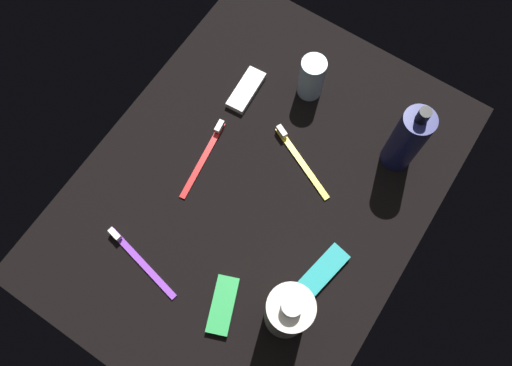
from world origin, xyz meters
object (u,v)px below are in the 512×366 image
Objects in this scene: deodorant_stick at (312,78)px; snack_bar_green at (223,305)px; lotion_bottle at (407,140)px; snack_bar_teal at (324,270)px; bodywash_bottle at (288,312)px; toothbrush_yellow at (299,158)px; toothbrush_purple at (138,259)px; toothbrush_red at (205,154)px; snack_bar_white at (246,90)px.

deodorant_stick is 1.00× the size of snack_bar_green.
lotion_bottle is 28.81cm from snack_bar_teal.
bodywash_bottle is 32.23cm from toothbrush_yellow.
lotion_bottle reaches higher than snack_bar_teal.
toothbrush_purple is at bearing 170.55° from deodorant_stick.
deodorant_stick is 47.98cm from snack_bar_green.
lotion_bottle is at bearing -55.71° from toothbrush_yellow.
toothbrush_purple is (-24.21, -1.68, 0.00)cm from toothbrush_red.
deodorant_stick is at bearing 25.93° from bodywash_bottle.
snack_bar_green is (-46.71, -10.05, -4.44)cm from deodorant_stick.
deodorant_stick is 0.58× the size of toothbrush_purple.
toothbrush_yellow reaches higher than snack_bar_white.
bodywash_bottle reaches higher than lotion_bottle.
toothbrush_yellow is at bearing -58.96° from toothbrush_red.
toothbrush_yellow is 1.62× the size of snack_bar_white.
bodywash_bottle is at bearing -120.75° from toothbrush_red.
snack_bar_teal is 1.00× the size of snack_bar_white.
snack_bar_white is (34.63, 31.49, -8.31)cm from bodywash_bottle.
toothbrush_red is (-20.66, 32.19, -8.04)cm from lotion_bottle.
deodorant_stick reaches higher than toothbrush_yellow.
toothbrush_purple is 18.19cm from snack_bar_green.
snack_bar_white is at bearing 65.27° from snack_bar_teal.
snack_bar_green is 1.00× the size of snack_bar_white.
toothbrush_yellow is at bearing 54.11° from snack_bar_teal.
snack_bar_green is at bearing 163.96° from lotion_bottle.
lotion_bottle is at bearing -87.38° from snack_bar_white.
snack_bar_green is (1.71, -18.11, 0.14)cm from toothbrush_purple.
toothbrush_red is (18.00, 30.26, -8.45)cm from bodywash_bottle.
snack_bar_teal is at bearing -59.22° from snack_bar_green.
deodorant_stick is at bearing -9.21° from snack_bar_green.
toothbrush_red is 1.73× the size of snack_bar_white.
bodywash_bottle is at bearing 177.14° from lotion_bottle.
bodywash_bottle reaches higher than deodorant_stick.
snack_bar_teal is 19.58cm from snack_bar_green.
toothbrush_yellow is 22.95cm from snack_bar_teal.
snack_bar_green is (-32.18, -3.69, 0.14)cm from toothbrush_yellow.
deodorant_stick reaches higher than snack_bar_green.
lotion_bottle is at bearing -2.86° from bodywash_bottle.
lotion_bottle is 1.09× the size of toothbrush_red.
toothbrush_yellow is 32.39cm from snack_bar_green.
deodorant_stick is 14.05cm from snack_bar_white.
bodywash_bottle is 14.11cm from snack_bar_green.
lotion_bottle is 54.86cm from toothbrush_purple.
toothbrush_red reaches higher than snack_bar_white.
snack_bar_teal is at bearing -102.49° from toothbrush_red.
toothbrush_red is 1.73× the size of snack_bar_green.
deodorant_stick is at bearing 23.62° from toothbrush_yellow.
snack_bar_green is at bearing 153.02° from snack_bar_teal.
snack_bar_teal is (-16.72, -15.71, 0.14)cm from toothbrush_yellow.
lotion_bottle is 39.09cm from toothbrush_red.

